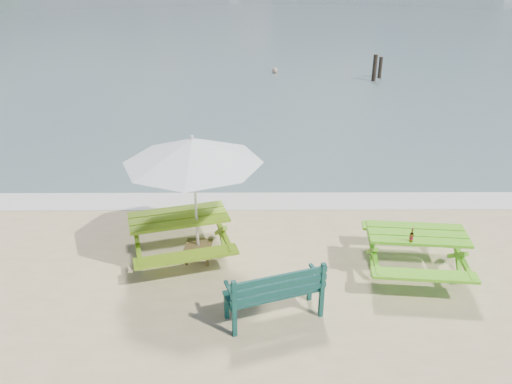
{
  "coord_description": "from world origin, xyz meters",
  "views": [
    {
      "loc": [
        -0.19,
        -5.71,
        5.14
      ],
      "look_at": [
        -0.15,
        3.0,
        1.0
      ],
      "focal_mm": 35.0,
      "sensor_mm": 36.0,
      "label": 1
    }
  ],
  "objects_px": {
    "picnic_table_right": "(414,253)",
    "patio_umbrella": "(193,151)",
    "picnic_table_left": "(180,237)",
    "side_table": "(199,252)",
    "park_bench": "(274,301)",
    "swimmer": "(275,84)",
    "beer_bottle": "(411,237)"
  },
  "relations": [
    {
      "from": "picnic_table_right",
      "to": "patio_umbrella",
      "type": "relative_size",
      "value": 0.78
    },
    {
      "from": "picnic_table_left",
      "to": "side_table",
      "type": "xyz_separation_m",
      "value": [
        0.35,
        -0.14,
        -0.24
      ]
    },
    {
      "from": "picnic_table_right",
      "to": "patio_umbrella",
      "type": "bearing_deg",
      "value": 173.91
    },
    {
      "from": "park_bench",
      "to": "patio_umbrella",
      "type": "xyz_separation_m",
      "value": [
        -1.34,
        1.63,
        1.88
      ]
    },
    {
      "from": "park_bench",
      "to": "swimmer",
      "type": "xyz_separation_m",
      "value": [
        0.73,
        18.0,
        -0.84
      ]
    },
    {
      "from": "picnic_table_left",
      "to": "beer_bottle",
      "type": "xyz_separation_m",
      "value": [
        4.01,
        -0.85,
        0.48
      ]
    },
    {
      "from": "picnic_table_right",
      "to": "side_table",
      "type": "bearing_deg",
      "value": 173.91
    },
    {
      "from": "park_bench",
      "to": "patio_umbrella",
      "type": "height_order",
      "value": "patio_umbrella"
    },
    {
      "from": "park_bench",
      "to": "beer_bottle",
      "type": "xyz_separation_m",
      "value": [
        2.33,
        0.93,
        0.6
      ]
    },
    {
      "from": "picnic_table_right",
      "to": "patio_umbrella",
      "type": "height_order",
      "value": "patio_umbrella"
    },
    {
      "from": "side_table",
      "to": "beer_bottle",
      "type": "relative_size",
      "value": 2.1
    },
    {
      "from": "beer_bottle",
      "to": "swimmer",
      "type": "distance_m",
      "value": 17.21
    },
    {
      "from": "picnic_table_left",
      "to": "picnic_table_right",
      "type": "distance_m",
      "value": 4.25
    },
    {
      "from": "side_table",
      "to": "beer_bottle",
      "type": "height_order",
      "value": "beer_bottle"
    },
    {
      "from": "side_table",
      "to": "patio_umbrella",
      "type": "xyz_separation_m",
      "value": [
        -0.0,
        -0.0,
        2.0
      ]
    },
    {
      "from": "picnic_table_right",
      "to": "side_table",
      "type": "relative_size",
      "value": 3.92
    },
    {
      "from": "picnic_table_left",
      "to": "picnic_table_right",
      "type": "bearing_deg",
      "value": -7.48
    },
    {
      "from": "swimmer",
      "to": "park_bench",
      "type": "bearing_deg",
      "value": -92.32
    },
    {
      "from": "park_bench",
      "to": "patio_umbrella",
      "type": "relative_size",
      "value": 0.61
    },
    {
      "from": "beer_bottle",
      "to": "patio_umbrella",
      "type": "bearing_deg",
      "value": 169.09
    },
    {
      "from": "picnic_table_right",
      "to": "beer_bottle",
      "type": "height_order",
      "value": "beer_bottle"
    },
    {
      "from": "park_bench",
      "to": "swimmer",
      "type": "bearing_deg",
      "value": 87.68
    },
    {
      "from": "picnic_table_left",
      "to": "swimmer",
      "type": "distance_m",
      "value": 16.44
    },
    {
      "from": "side_table",
      "to": "patio_umbrella",
      "type": "relative_size",
      "value": 0.2
    },
    {
      "from": "picnic_table_right",
      "to": "swimmer",
      "type": "relative_size",
      "value": 1.25
    },
    {
      "from": "swimmer",
      "to": "patio_umbrella",
      "type": "bearing_deg",
      "value": -97.19
    },
    {
      "from": "beer_bottle",
      "to": "swimmer",
      "type": "height_order",
      "value": "beer_bottle"
    },
    {
      "from": "swimmer",
      "to": "beer_bottle",
      "type": "bearing_deg",
      "value": -84.66
    },
    {
      "from": "side_table",
      "to": "swimmer",
      "type": "xyz_separation_m",
      "value": [
        2.07,
        16.37,
        -0.72
      ]
    },
    {
      "from": "swimmer",
      "to": "side_table",
      "type": "bearing_deg",
      "value": -97.19
    },
    {
      "from": "patio_umbrella",
      "to": "beer_bottle",
      "type": "height_order",
      "value": "patio_umbrella"
    },
    {
      "from": "picnic_table_left",
      "to": "beer_bottle",
      "type": "relative_size",
      "value": 9.69
    }
  ]
}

